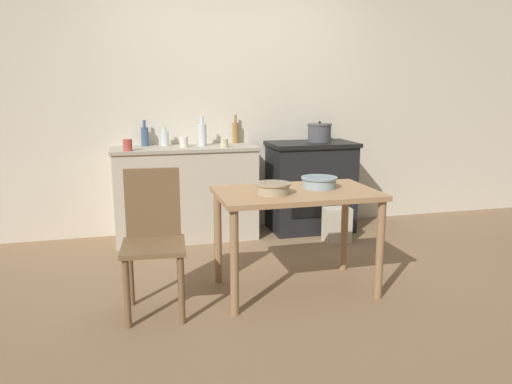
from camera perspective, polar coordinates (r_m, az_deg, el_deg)
The scene contains 17 objects.
ground_plane at distance 3.88m, azimuth 2.12°, elevation -10.16°, with size 14.00×14.00×0.00m, color #896B4C.
wall_back at distance 5.14m, azimuth -2.94°, elevation 9.86°, with size 8.00×0.07×2.55m.
counter_cabinet at distance 4.88m, azimuth -8.03°, elevation -0.11°, with size 1.37×0.53×0.90m.
stove at distance 5.16m, azimuth 6.25°, elevation 0.67°, with size 0.86×0.57×0.91m.
work_table at distance 3.55m, azimuth 4.62°, elevation -1.59°, with size 1.13×0.68×0.74m.
chair at distance 3.32m, azimuth -11.63°, elevation -5.04°, with size 0.43×0.43×0.94m.
flour_sack at distance 4.84m, azimuth 9.23°, elevation -3.71°, with size 0.25×0.17×0.33m, color beige.
stock_pot at distance 5.13m, azimuth 7.26°, elevation 6.76°, with size 0.25×0.25×0.21m.
mixing_bowl_large at distance 3.41m, azimuth 1.96°, elevation 0.50°, with size 0.25×0.25×0.08m.
mixing_bowl_small at distance 3.64m, azimuth 7.23°, elevation 1.17°, with size 0.26×0.26×0.08m.
bottle_far_left at distance 4.90m, azimuth -10.39°, elevation 6.06°, with size 0.08×0.08×0.19m.
bottle_left at distance 5.06m, azimuth -2.35°, elevation 6.85°, with size 0.06×0.06×0.28m.
bottle_mid_left at distance 4.86m, azimuth -6.16°, elevation 6.59°, with size 0.08×0.08×0.29m.
bottle_center_left at distance 4.93m, azimuth -12.59°, elevation 6.27°, with size 0.07×0.07×0.25m.
cup_center at distance 4.58m, azimuth -14.46°, elevation 5.22°, with size 0.08×0.08×0.10m, color #B74C42.
cup_center_right at distance 4.76m, azimuth -8.24°, elevation 5.69°, with size 0.08×0.08×0.10m, color silver.
cup_mid_right at distance 4.70m, azimuth -3.64°, elevation 5.57°, with size 0.07×0.07×0.08m, color beige.
Camera 1 is at (-1.04, -3.44, 1.46)m, focal length 35.00 mm.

